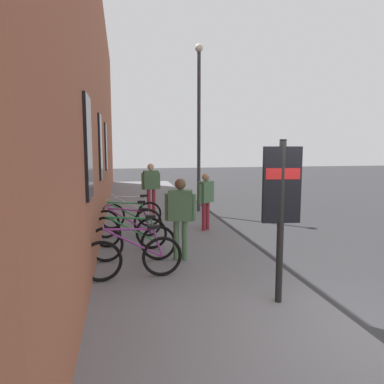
{
  "coord_description": "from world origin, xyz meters",
  "views": [
    {
      "loc": [
        -3.92,
        2.98,
        2.43
      ],
      "look_at": [
        3.22,
        1.59,
        1.51
      ],
      "focal_mm": 34.15,
      "sensor_mm": 36.0,
      "label": 1
    }
  ],
  "objects_px": {
    "bicycle_leaning_wall": "(133,257)",
    "street_lamp": "(199,115)",
    "bicycle_end_of_row": "(129,231)",
    "bicycle_under_window": "(127,222)",
    "pedestrian_near_bus": "(151,183)",
    "pedestrian_crossing_street": "(206,196)",
    "bicycle_nearest_sign": "(133,242)",
    "transit_info_sign": "(281,195)",
    "bicycle_far_end": "(131,214)",
    "pedestrian_by_facade": "(180,211)"
  },
  "relations": [
    {
      "from": "bicycle_nearest_sign",
      "to": "street_lamp",
      "type": "bearing_deg",
      "value": -25.11
    },
    {
      "from": "bicycle_end_of_row",
      "to": "transit_info_sign",
      "type": "relative_size",
      "value": 0.71
    },
    {
      "from": "transit_info_sign",
      "to": "bicycle_leaning_wall",
      "type": "bearing_deg",
      "value": 56.95
    },
    {
      "from": "bicycle_leaning_wall",
      "to": "bicycle_end_of_row",
      "type": "height_order",
      "value": "same"
    },
    {
      "from": "bicycle_leaning_wall",
      "to": "transit_info_sign",
      "type": "height_order",
      "value": "transit_info_sign"
    },
    {
      "from": "bicycle_far_end",
      "to": "street_lamp",
      "type": "bearing_deg",
      "value": -47.24
    },
    {
      "from": "pedestrian_crossing_street",
      "to": "pedestrian_near_bus",
      "type": "relative_size",
      "value": 0.92
    },
    {
      "from": "bicycle_leaning_wall",
      "to": "pedestrian_by_facade",
      "type": "distance_m",
      "value": 1.48
    },
    {
      "from": "bicycle_leaning_wall",
      "to": "bicycle_nearest_sign",
      "type": "distance_m",
      "value": 1.0
    },
    {
      "from": "bicycle_under_window",
      "to": "pedestrian_crossing_street",
      "type": "relative_size",
      "value": 1.13
    },
    {
      "from": "bicycle_end_of_row",
      "to": "pedestrian_crossing_street",
      "type": "xyz_separation_m",
      "value": [
        1.43,
        -2.12,
        0.57
      ]
    },
    {
      "from": "bicycle_leaning_wall",
      "to": "pedestrian_by_facade",
      "type": "height_order",
      "value": "pedestrian_by_facade"
    },
    {
      "from": "transit_info_sign",
      "to": "pedestrian_crossing_street",
      "type": "bearing_deg",
      "value": 0.05
    },
    {
      "from": "pedestrian_crossing_street",
      "to": "street_lamp",
      "type": "distance_m",
      "value": 3.8
    },
    {
      "from": "transit_info_sign",
      "to": "pedestrian_by_facade",
      "type": "xyz_separation_m",
      "value": [
        2.27,
        1.11,
        -0.58
      ]
    },
    {
      "from": "bicycle_end_of_row",
      "to": "pedestrian_by_facade",
      "type": "relative_size",
      "value": 1.03
    },
    {
      "from": "bicycle_under_window",
      "to": "pedestrian_by_facade",
      "type": "distance_m",
      "value": 2.4
    },
    {
      "from": "bicycle_under_window",
      "to": "pedestrian_near_bus",
      "type": "height_order",
      "value": "pedestrian_near_bus"
    },
    {
      "from": "bicycle_under_window",
      "to": "street_lamp",
      "type": "relative_size",
      "value": 0.31
    },
    {
      "from": "bicycle_end_of_row",
      "to": "bicycle_nearest_sign",
      "type": "bearing_deg",
      "value": -176.79
    },
    {
      "from": "bicycle_far_end",
      "to": "street_lamp",
      "type": "height_order",
      "value": "street_lamp"
    },
    {
      "from": "bicycle_leaning_wall",
      "to": "pedestrian_crossing_street",
      "type": "xyz_separation_m",
      "value": [
        3.39,
        -2.09,
        0.57
      ]
    },
    {
      "from": "bicycle_leaning_wall",
      "to": "pedestrian_by_facade",
      "type": "bearing_deg",
      "value": -47.4
    },
    {
      "from": "bicycle_far_end",
      "to": "street_lamp",
      "type": "xyz_separation_m",
      "value": [
        2.25,
        -2.43,
        2.97
      ]
    },
    {
      "from": "bicycle_nearest_sign",
      "to": "pedestrian_near_bus",
      "type": "xyz_separation_m",
      "value": [
        5.15,
        -0.79,
        0.66
      ]
    },
    {
      "from": "bicycle_under_window",
      "to": "bicycle_far_end",
      "type": "relative_size",
      "value": 1.0
    },
    {
      "from": "bicycle_end_of_row",
      "to": "pedestrian_by_facade",
      "type": "bearing_deg",
      "value": -136.17
    },
    {
      "from": "bicycle_nearest_sign",
      "to": "pedestrian_near_bus",
      "type": "height_order",
      "value": "pedestrian_near_bus"
    },
    {
      "from": "bicycle_far_end",
      "to": "pedestrian_crossing_street",
      "type": "bearing_deg",
      "value": -108.59
    },
    {
      "from": "bicycle_end_of_row",
      "to": "bicycle_under_window",
      "type": "bearing_deg",
      "value": 0.93
    },
    {
      "from": "bicycle_far_end",
      "to": "transit_info_sign",
      "type": "bearing_deg",
      "value": -159.72
    },
    {
      "from": "bicycle_under_window",
      "to": "pedestrian_crossing_street",
      "type": "height_order",
      "value": "pedestrian_crossing_street"
    },
    {
      "from": "bicycle_leaning_wall",
      "to": "bicycle_under_window",
      "type": "xyz_separation_m",
      "value": [
        2.98,
        0.04,
        0.0
      ]
    },
    {
      "from": "bicycle_end_of_row",
      "to": "bicycle_under_window",
      "type": "xyz_separation_m",
      "value": [
        1.02,
        0.02,
        -0.0
      ]
    },
    {
      "from": "bicycle_nearest_sign",
      "to": "bicycle_far_end",
      "type": "relative_size",
      "value": 1.0
    },
    {
      "from": "pedestrian_near_bus",
      "to": "pedestrian_crossing_street",
      "type": "bearing_deg",
      "value": -155.3
    },
    {
      "from": "bicycle_leaning_wall",
      "to": "street_lamp",
      "type": "bearing_deg",
      "value": -21.74
    },
    {
      "from": "street_lamp",
      "to": "transit_info_sign",
      "type": "bearing_deg",
      "value": 176.85
    },
    {
      "from": "pedestrian_crossing_street",
      "to": "pedestrian_by_facade",
      "type": "bearing_deg",
      "value": 156.06
    },
    {
      "from": "bicycle_end_of_row",
      "to": "bicycle_under_window",
      "type": "distance_m",
      "value": 1.02
    },
    {
      "from": "bicycle_under_window",
      "to": "pedestrian_by_facade",
      "type": "bearing_deg",
      "value": -153.6
    },
    {
      "from": "transit_info_sign",
      "to": "bicycle_nearest_sign",
      "type": "bearing_deg",
      "value": 41.21
    },
    {
      "from": "bicycle_under_window",
      "to": "pedestrian_near_bus",
      "type": "relative_size",
      "value": 1.03
    },
    {
      "from": "bicycle_end_of_row",
      "to": "pedestrian_crossing_street",
      "type": "height_order",
      "value": "pedestrian_crossing_street"
    },
    {
      "from": "pedestrian_by_facade",
      "to": "street_lamp",
      "type": "height_order",
      "value": "street_lamp"
    },
    {
      "from": "pedestrian_by_facade",
      "to": "street_lamp",
      "type": "relative_size",
      "value": 0.29
    },
    {
      "from": "bicycle_end_of_row",
      "to": "pedestrian_near_bus",
      "type": "xyz_separation_m",
      "value": [
        4.19,
        -0.85,
        0.66
      ]
    },
    {
      "from": "bicycle_far_end",
      "to": "pedestrian_near_bus",
      "type": "height_order",
      "value": "pedestrian_near_bus"
    },
    {
      "from": "bicycle_nearest_sign",
      "to": "street_lamp",
      "type": "distance_m",
      "value": 6.58
    },
    {
      "from": "bicycle_nearest_sign",
      "to": "pedestrian_near_bus",
      "type": "relative_size",
      "value": 1.03
    }
  ]
}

